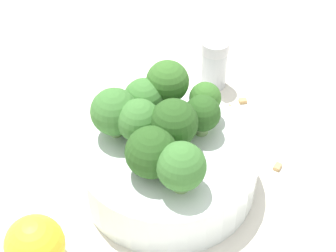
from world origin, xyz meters
The scene contains 16 objects.
ground_plane centered at (0.00, 0.00, 0.00)m, with size 3.00×3.00×0.00m, color silver.
bowl centered at (0.00, 0.00, 0.03)m, with size 0.18×0.18×0.05m, color silver.
broccoli_floret_0 centered at (0.01, 0.03, 0.08)m, with size 0.05×0.05×0.05m.
broccoli_floret_1 centered at (0.01, -0.06, 0.09)m, with size 0.04×0.04×0.06m.
broccoli_floret_2 centered at (0.06, -0.01, 0.08)m, with size 0.05×0.05×0.05m.
broccoli_floret_3 centered at (-0.02, 0.05, 0.08)m, with size 0.05×0.05×0.05m.
broccoli_floret_4 centered at (-0.01, 0.00, 0.09)m, with size 0.05×0.05×0.06m.
broccoli_floret_5 centered at (-0.03, -0.05, 0.08)m, with size 0.03×0.03×0.04m.
broccoli_floret_6 centered at (0.03, -0.04, 0.08)m, with size 0.04×0.04×0.05m.
broccoli_floret_7 centered at (-0.03, -0.03, 0.08)m, with size 0.04×0.04×0.04m.
broccoli_floret_8 centered at (0.03, 0.00, 0.08)m, with size 0.04×0.04×0.05m.
pepper_shaker centered at (-0.02, -0.17, 0.03)m, with size 0.03×0.03×0.07m.
lemon_wedge centered at (0.10, 0.12, 0.03)m, with size 0.06×0.06×0.06m, color yellow.
almond_crumb_0 centered at (-0.05, -0.13, 0.00)m, with size 0.01×0.01×0.01m, color olive.
almond_crumb_1 centered at (-0.06, -0.14, 0.00)m, with size 0.01×0.01×0.01m, color tan.
almond_crumb_2 centered at (-0.11, -0.04, 0.00)m, with size 0.01×0.01×0.01m, color tan.
Camera 1 is at (-0.08, 0.38, 0.46)m, focal length 60.00 mm.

